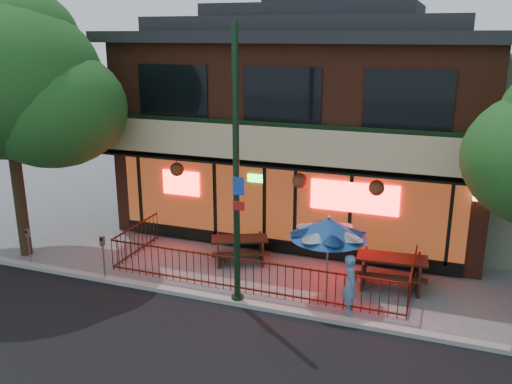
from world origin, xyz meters
TOP-DOWN VIEW (x-y plane):
  - ground at (0.00, 0.00)m, footprint 80.00×80.00m
  - curb at (0.00, -0.50)m, footprint 80.00×0.25m
  - restaurant_building at (0.00, 7.11)m, footprint 12.96×9.49m
  - patio_fence at (0.00, 0.50)m, footprint 8.44×2.62m
  - street_light at (0.00, -0.40)m, footprint 0.43×0.32m
  - street_tree_left at (-7.46, 0.39)m, footprint 5.60×5.60m
  - picnic_table_left at (-0.96, 2.17)m, footprint 2.10×1.90m
  - picnic_table_right at (3.60, 2.06)m, footprint 2.01×1.61m
  - patio_umbrella at (2.09, 0.70)m, footprint 2.00×1.99m
  - pedestrian at (2.82, 0.10)m, footprint 0.53×0.65m
  - parking_meter_near at (-4.00, -0.48)m, footprint 0.13×0.12m
  - parking_meter_far at (-6.69, -0.40)m, footprint 0.12×0.11m

SIDE VIEW (x-z plane):
  - ground at x=0.00m, z-range 0.00..0.00m
  - curb at x=0.00m, z-range 0.00..0.12m
  - picnic_table_left at x=-0.96m, z-range 0.11..0.85m
  - picnic_table_right at x=3.60m, z-range 0.13..0.94m
  - patio_fence at x=0.00m, z-range 0.13..1.13m
  - pedestrian at x=2.82m, z-range 0.00..1.54m
  - parking_meter_far at x=-6.69m, z-range 0.21..1.38m
  - parking_meter_near at x=-4.00m, z-range 0.24..1.58m
  - patio_umbrella at x=2.09m, z-range 0.81..3.09m
  - street_light at x=0.00m, z-range -0.35..6.65m
  - restaurant_building at x=0.00m, z-range 0.10..8.15m
  - street_tree_left at x=-7.46m, z-range 1.64..9.70m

